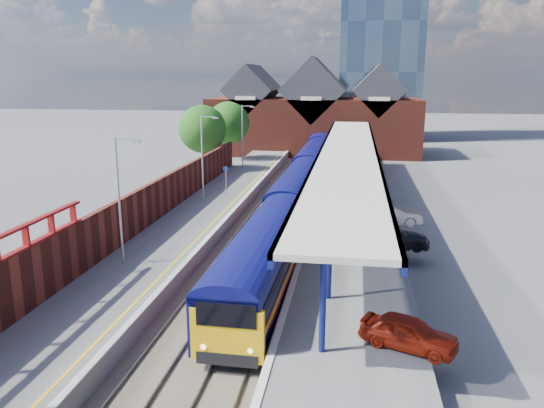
{
  "coord_description": "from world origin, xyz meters",
  "views": [
    {
      "loc": [
        5.93,
        -20.23,
        11.13
      ],
      "look_at": [
        0.52,
        14.58,
        2.6
      ],
      "focal_mm": 35.0,
      "sensor_mm": 36.0,
      "label": 1
    }
  ],
  "objects_px": {
    "lamp_post_c": "(204,152)",
    "parked_car_silver": "(389,215)",
    "train": "(307,172)",
    "platform_sign": "(226,176)",
    "parked_car_red": "(409,332)",
    "lamp_post_b": "(121,193)",
    "parked_car_dark": "(389,236)",
    "lamp_post_d": "(243,132)",
    "parked_car_blue": "(359,215)"
  },
  "relations": [
    {
      "from": "lamp_post_b",
      "to": "parked_car_silver",
      "type": "bearing_deg",
      "value": 34.13
    },
    {
      "from": "lamp_post_b",
      "to": "lamp_post_d",
      "type": "height_order",
      "value": "same"
    },
    {
      "from": "train",
      "to": "lamp_post_c",
      "type": "relative_size",
      "value": 9.42
    },
    {
      "from": "lamp_post_c",
      "to": "parked_car_dark",
      "type": "height_order",
      "value": "lamp_post_c"
    },
    {
      "from": "train",
      "to": "parked_car_silver",
      "type": "bearing_deg",
      "value": -63.46
    },
    {
      "from": "lamp_post_d",
      "to": "parked_car_dark",
      "type": "xyz_separation_m",
      "value": [
        14.57,
        -26.91,
        -3.29
      ]
    },
    {
      "from": "lamp_post_b",
      "to": "parked_car_red",
      "type": "relative_size",
      "value": 1.89
    },
    {
      "from": "lamp_post_c",
      "to": "platform_sign",
      "type": "relative_size",
      "value": 2.8
    },
    {
      "from": "lamp_post_c",
      "to": "parked_car_silver",
      "type": "distance_m",
      "value": 16.33
    },
    {
      "from": "platform_sign",
      "to": "parked_car_red",
      "type": "xyz_separation_m",
      "value": [
        13.25,
        -25.21,
        -1.06
      ]
    },
    {
      "from": "platform_sign",
      "to": "parked_car_red",
      "type": "relative_size",
      "value": 0.67
    },
    {
      "from": "lamp_post_b",
      "to": "platform_sign",
      "type": "distance_m",
      "value": 18.2
    },
    {
      "from": "platform_sign",
      "to": "parked_car_red",
      "type": "bearing_deg",
      "value": -62.28
    },
    {
      "from": "platform_sign",
      "to": "lamp_post_b",
      "type": "bearing_deg",
      "value": -94.33
    },
    {
      "from": "lamp_post_b",
      "to": "parked_car_red",
      "type": "bearing_deg",
      "value": -26.26
    },
    {
      "from": "parked_car_blue",
      "to": "lamp_post_c",
      "type": "bearing_deg",
      "value": 56.01
    },
    {
      "from": "parked_car_dark",
      "to": "parked_car_red",
      "type": "bearing_deg",
      "value": 174.62
    },
    {
      "from": "lamp_post_d",
      "to": "parked_car_silver",
      "type": "bearing_deg",
      "value": -55.87
    },
    {
      "from": "lamp_post_b",
      "to": "parked_car_silver",
      "type": "xyz_separation_m",
      "value": [
        14.86,
        10.07,
        -3.26
      ]
    },
    {
      "from": "lamp_post_c",
      "to": "parked_car_silver",
      "type": "relative_size",
      "value": 1.58
    },
    {
      "from": "platform_sign",
      "to": "parked_car_silver",
      "type": "distance_m",
      "value": 15.68
    },
    {
      "from": "parked_car_silver",
      "to": "parked_car_dark",
      "type": "distance_m",
      "value": 5.0
    },
    {
      "from": "parked_car_red",
      "to": "platform_sign",
      "type": "bearing_deg",
      "value": 50.49
    },
    {
      "from": "parked_car_silver",
      "to": "parked_car_dark",
      "type": "xyz_separation_m",
      "value": [
        -0.29,
        -4.99,
        -0.03
      ]
    },
    {
      "from": "train",
      "to": "parked_car_red",
      "type": "bearing_deg",
      "value": -77.83
    },
    {
      "from": "parked_car_red",
      "to": "parked_car_blue",
      "type": "relative_size",
      "value": 0.95
    },
    {
      "from": "train",
      "to": "lamp_post_d",
      "type": "distance_m",
      "value": 11.5
    },
    {
      "from": "lamp_post_d",
      "to": "parked_car_blue",
      "type": "height_order",
      "value": "lamp_post_d"
    },
    {
      "from": "lamp_post_b",
      "to": "parked_car_blue",
      "type": "distance_m",
      "value": 16.95
    },
    {
      "from": "parked_car_dark",
      "to": "lamp_post_c",
      "type": "bearing_deg",
      "value": 47.59
    },
    {
      "from": "train",
      "to": "parked_car_red",
      "type": "height_order",
      "value": "train"
    },
    {
      "from": "lamp_post_d",
      "to": "parked_car_dark",
      "type": "bearing_deg",
      "value": -61.57
    },
    {
      "from": "lamp_post_b",
      "to": "parked_car_dark",
      "type": "bearing_deg",
      "value": 19.25
    },
    {
      "from": "train",
      "to": "lamp_post_d",
      "type": "height_order",
      "value": "lamp_post_d"
    },
    {
      "from": "parked_car_dark",
      "to": "parked_car_blue",
      "type": "bearing_deg",
      "value": 12.3
    },
    {
      "from": "platform_sign",
      "to": "parked_car_blue",
      "type": "relative_size",
      "value": 0.64
    },
    {
      "from": "train",
      "to": "lamp_post_b",
      "type": "height_order",
      "value": "lamp_post_b"
    },
    {
      "from": "lamp_post_c",
      "to": "lamp_post_d",
      "type": "relative_size",
      "value": 1.0
    },
    {
      "from": "lamp_post_c",
      "to": "parked_car_dark",
      "type": "bearing_deg",
      "value": -36.83
    },
    {
      "from": "lamp_post_d",
      "to": "platform_sign",
      "type": "bearing_deg",
      "value": -84.44
    },
    {
      "from": "lamp_post_d",
      "to": "parked_car_dark",
      "type": "height_order",
      "value": "lamp_post_d"
    },
    {
      "from": "train",
      "to": "parked_car_dark",
      "type": "distance_m",
      "value": 20.17
    },
    {
      "from": "lamp_post_c",
      "to": "parked_car_red",
      "type": "relative_size",
      "value": 1.89
    },
    {
      "from": "lamp_post_b",
      "to": "parked_car_red",
      "type": "height_order",
      "value": "lamp_post_b"
    },
    {
      "from": "lamp_post_c",
      "to": "parked_car_dark",
      "type": "xyz_separation_m",
      "value": [
        14.57,
        -10.91,
        -3.29
      ]
    },
    {
      "from": "lamp_post_d",
      "to": "parked_car_silver",
      "type": "xyz_separation_m",
      "value": [
        14.86,
        -21.93,
        -3.26
      ]
    },
    {
      "from": "lamp_post_d",
      "to": "parked_car_red",
      "type": "distance_m",
      "value": 41.98
    },
    {
      "from": "train",
      "to": "parked_car_blue",
      "type": "xyz_separation_m",
      "value": [
        4.94,
        -13.53,
        -0.58
      ]
    },
    {
      "from": "parked_car_silver",
      "to": "parked_car_blue",
      "type": "xyz_separation_m",
      "value": [
        -2.06,
        0.49,
        -0.19
      ]
    },
    {
      "from": "platform_sign",
      "to": "parked_car_dark",
      "type": "xyz_separation_m",
      "value": [
        13.21,
        -12.91,
        -0.99
      ]
    }
  ]
}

